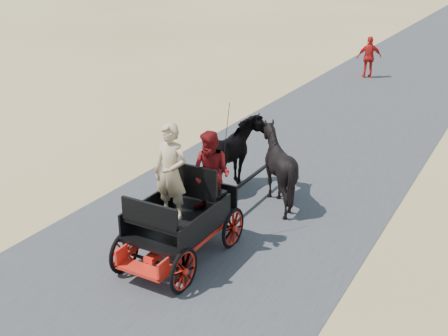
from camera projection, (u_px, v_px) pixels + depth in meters
The scene contains 8 objects.
ground at pixel (148, 283), 9.54m from camera, with size 140.00×140.00×0.00m, color tan.
road at pixel (148, 283), 9.54m from camera, with size 6.00×140.00×0.01m, color #38383A.
carriage at pixel (181, 240), 10.21m from camera, with size 1.30×2.40×0.72m, color black, non-canonical shape.
horse_left at pixel (233, 158), 12.70m from camera, with size 0.91×2.01×1.70m, color black.
horse_right at pixel (278, 166), 12.20m from camera, with size 1.37×1.54×1.70m, color black.
driver_man at pixel (171, 173), 9.87m from camera, with size 0.66×0.43×1.80m, color tan.
passenger_woman at pixel (211, 174), 10.13m from camera, with size 0.77×0.60×1.58m, color #660C0F.
pedestrian at pixel (369, 57), 23.41m from camera, with size 1.01×0.42×1.73m, color red.
Camera 1 is at (5.11, -6.41, 5.43)m, focal length 45.00 mm.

